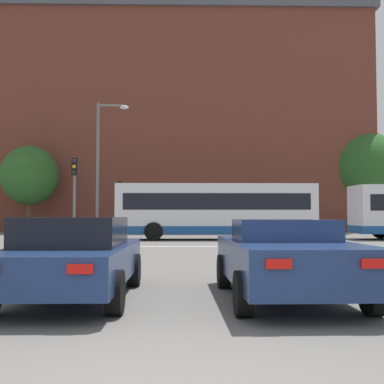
{
  "coord_description": "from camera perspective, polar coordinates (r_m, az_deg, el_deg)",
  "views": [
    {
      "loc": [
        0.08,
        -3.8,
        1.41
      ],
      "look_at": [
        0.69,
        25.15,
        2.78
      ],
      "focal_mm": 45.0,
      "sensor_mm": 36.0,
      "label": 1
    }
  ],
  "objects": [
    {
      "name": "street_lamp_junction",
      "position": [
        27.76,
        -10.56,
        4.09
      ],
      "size": [
        1.82,
        0.36,
        7.78
      ],
      "color": "slate",
      "rests_on": "ground_plane"
    },
    {
      "name": "brick_civic_building",
      "position": [
        45.96,
        -3.21,
        8.32
      ],
      "size": [
        36.15,
        12.66,
        21.98
      ],
      "color": "brown",
      "rests_on": "ground_plane"
    },
    {
      "name": "stop_line_strip",
      "position": [
        21.4,
        -1.42,
        -6.47
      ],
      "size": [
        7.21,
        0.3,
        0.01
      ],
      "primitive_type": "cube",
      "color": "silver",
      "rests_on": "ground_plane"
    },
    {
      "name": "far_pavement",
      "position": [
        35.99,
        -1.33,
        -4.94
      ],
      "size": [
        68.01,
        2.5,
        0.01
      ],
      "primitive_type": "cube",
      "color": "gray",
      "rests_on": "ground_plane"
    },
    {
      "name": "bus_crossing_lead",
      "position": [
        27.36,
        2.81,
        -2.13
      ],
      "size": [
        11.15,
        2.64,
        3.13
      ],
      "rotation": [
        0.0,
        0.0,
        -1.57
      ],
      "color": "silver",
      "rests_on": "ground_plane"
    },
    {
      "name": "pedestrian_waiting",
      "position": [
        36.6,
        10.41,
        -3.28
      ],
      "size": [
        0.43,
        0.29,
        1.72
      ],
      "rotation": [
        0.0,
        0.0,
        6.11
      ],
      "color": "brown",
      "rests_on": "ground_plane"
    },
    {
      "name": "tree_kerbside",
      "position": [
        43.6,
        19.75,
        2.51
      ],
      "size": [
        6.23,
        6.23,
        8.53
      ],
      "color": "#4C3823",
      "rests_on": "ground_plane"
    },
    {
      "name": "car_roadster_right",
      "position": [
        8.24,
        11.08,
        -7.7
      ],
      "size": [
        2.09,
        4.3,
        1.33
      ],
      "rotation": [
        0.0,
        0.0,
        0.02
      ],
      "color": "navy",
      "rests_on": "ground_plane"
    },
    {
      "name": "car_saloon_left",
      "position": [
        8.41,
        -13.86,
        -7.41
      ],
      "size": [
        2.01,
        4.49,
        1.37
      ],
      "rotation": [
        0.0,
        0.0,
        0.0
      ],
      "color": "navy",
      "rests_on": "ground_plane"
    },
    {
      "name": "traffic_light_near_left",
      "position": [
        22.86,
        -13.77,
        0.66
      ],
      "size": [
        0.26,
        0.31,
        4.03
      ],
      "color": "slate",
      "rests_on": "ground_plane"
    },
    {
      "name": "tree_by_building",
      "position": [
        38.65,
        -18.7,
        1.87
      ],
      "size": [
        4.3,
        4.3,
        6.66
      ],
      "color": "#4C3823",
      "rests_on": "ground_plane"
    },
    {
      "name": "traffic_light_far_left",
      "position": [
        35.8,
        -8.6,
        -0.73
      ],
      "size": [
        0.26,
        0.31,
        3.87
      ],
      "color": "slate",
      "rests_on": "ground_plane"
    }
  ]
}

